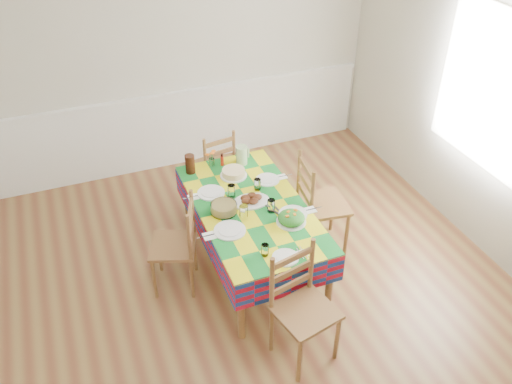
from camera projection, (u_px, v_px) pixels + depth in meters
room at (262, 174)px, 3.86m from camera, size 4.58×5.08×2.78m
wainscot at (181, 126)px, 6.24m from camera, size 4.41×0.06×0.92m
window_right at (489, 90)px, 4.67m from camera, size 0.00×1.40×1.40m
dining_table at (251, 213)px, 4.73m from camera, size 0.92×1.70×0.66m
setting_near_head at (279, 255)px, 4.15m from camera, size 0.34×0.23×0.10m
setting_left_near at (234, 224)px, 4.45m from camera, size 0.48×0.29×0.13m
setting_left_far at (218, 192)px, 4.82m from camera, size 0.45×0.27×0.12m
setting_right_near at (286, 211)px, 4.60m from camera, size 0.46×0.27×0.12m
setting_right_far at (264, 181)px, 4.96m from camera, size 0.42×0.24×0.11m
meat_platter at (251, 200)px, 4.72m from camera, size 0.33×0.24×0.06m
salad_platter at (291, 218)px, 4.49m from camera, size 0.25×0.25×0.11m
pasta_bowl at (224, 208)px, 4.60m from camera, size 0.23×0.23×0.08m
cake at (234, 173)px, 5.06m from camera, size 0.25×0.25×0.07m
serving_utensils at (274, 208)px, 4.66m from camera, size 0.12×0.27×0.01m
flower_vase at (212, 161)px, 5.15m from camera, size 0.11×0.09×0.18m
hot_sauce at (222, 160)px, 5.19m from camera, size 0.03×0.03×0.13m
green_pitcher at (242, 155)px, 5.20m from camera, size 0.11×0.11×0.19m
tea_pitcher at (190, 164)px, 5.08m from camera, size 0.09×0.09×0.18m
name_card at (291, 264)px, 4.09m from camera, size 0.07×0.02×0.02m
chair_near at (302, 308)px, 3.99m from camera, size 0.50×0.49×0.95m
chair_far at (215, 167)px, 5.65m from camera, size 0.44×0.42×0.86m
chair_left at (178, 245)px, 4.61m from camera, size 0.49×0.50×0.90m
chair_right at (319, 204)px, 5.00m from camera, size 0.48×0.49×1.00m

